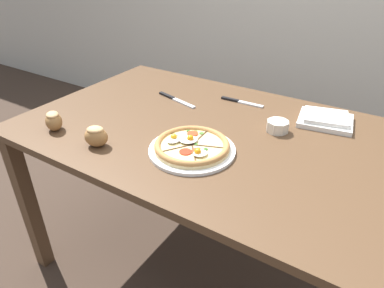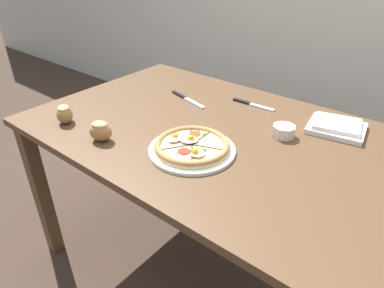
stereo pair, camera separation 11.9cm
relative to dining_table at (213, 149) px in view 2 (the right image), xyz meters
name	(u,v)px [view 2 (the right image)]	position (x,y,z in m)	size (l,w,h in m)	color
ground_plane	(208,263)	(0.00, 0.00, -0.68)	(12.00, 12.00, 0.00)	#3D2D23
dining_table	(213,149)	(0.00, 0.00, 0.00)	(1.48, 0.96, 0.78)	#513823
pizza	(192,147)	(0.04, -0.18, 0.11)	(0.31, 0.31, 0.05)	white
ramekin_bowl	(284,131)	(0.24, 0.12, 0.12)	(0.09, 0.09, 0.04)	silver
napkin_folded	(337,127)	(0.38, 0.29, 0.11)	(0.23, 0.21, 0.04)	silver
bread_piece_near	(100,131)	(-0.27, -0.33, 0.13)	(0.10, 0.09, 0.08)	#A3703D
bread_piece_mid	(64,114)	(-0.50, -0.33, 0.13)	(0.10, 0.10, 0.07)	olive
knife_main	(187,99)	(-0.26, 0.16, 0.10)	(0.23, 0.08, 0.01)	silver
knife_spare	(253,105)	(0.00, 0.30, 0.10)	(0.20, 0.02, 0.01)	silver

